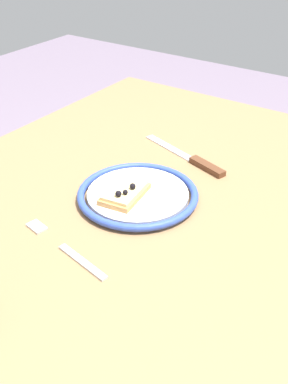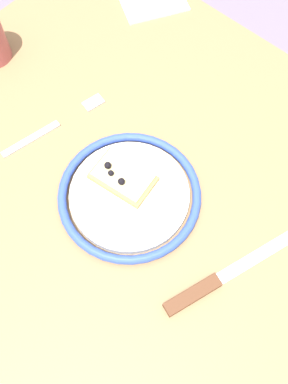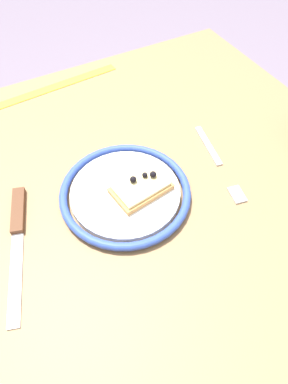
{
  "view_description": "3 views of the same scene",
  "coord_description": "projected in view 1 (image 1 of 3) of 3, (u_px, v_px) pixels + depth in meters",
  "views": [
    {
      "loc": [
        -0.66,
        -0.44,
        1.25
      ],
      "look_at": [
        -0.05,
        -0.02,
        0.78
      ],
      "focal_mm": 44.83,
      "sensor_mm": 36.0,
      "label": 1
    },
    {
      "loc": [
        0.17,
        -0.2,
        1.39
      ],
      "look_at": [
        -0.02,
        0.01,
        0.79
      ],
      "focal_mm": 40.4,
      "sensor_mm": 36.0,
      "label": 2
    },
    {
      "loc": [
        0.1,
        0.33,
        1.23
      ],
      "look_at": [
        -0.07,
        0.02,
        0.77
      ],
      "focal_mm": 31.86,
      "sensor_mm": 36.0,
      "label": 3
    }
  ],
  "objects": [
    {
      "name": "dining_table",
      "position": [
        149.0,
        227.0,
        0.98
      ],
      "size": [
        1.03,
        0.84,
        0.76
      ],
      "color": "#936D47",
      "rests_on": "ground_plane"
    },
    {
      "name": "plate",
      "position": [
        136.0,
        194.0,
        0.9
      ],
      "size": [
        0.23,
        0.23,
        0.02
      ],
      "color": "white",
      "rests_on": "dining_table"
    },
    {
      "name": "pizza_slice_near",
      "position": [
        125.0,
        193.0,
        0.88
      ],
      "size": [
        0.11,
        0.08,
        0.03
      ],
      "color": "tan",
      "rests_on": "plate"
    },
    {
      "name": "knife",
      "position": [
        196.0,
        161.0,
        1.02
      ],
      "size": [
        0.09,
        0.23,
        0.01
      ],
      "color": "silver",
      "rests_on": "dining_table"
    },
    {
      "name": "fork",
      "position": [
        64.0,
        248.0,
        0.78
      ],
      "size": [
        0.06,
        0.2,
        0.0
      ],
      "color": "silver",
      "rests_on": "dining_table"
    }
  ]
}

